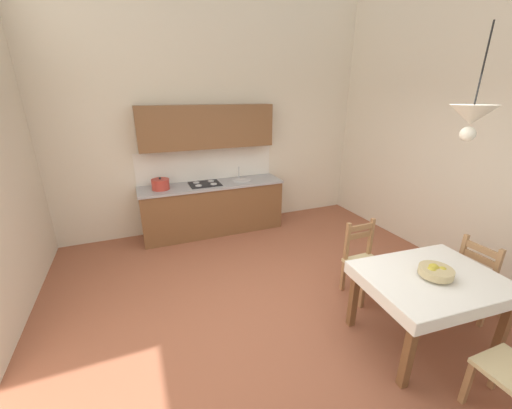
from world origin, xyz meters
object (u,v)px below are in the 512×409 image
object	(u,v)px
dining_chair_kitchen_side	(364,262)
pendant_lamp	(472,116)
kitchen_cabinetry	(211,185)
dining_table	(429,287)
fruit_bowl	(436,271)
dining_chair_window_side	(481,279)

from	to	relation	value
dining_chair_kitchen_side	pendant_lamp	world-z (taller)	pendant_lamp
kitchen_cabinetry	dining_table	xyz separation A→B (m)	(1.27, -3.38, -0.23)
fruit_bowl	pendant_lamp	bearing A→B (deg)	-147.02
dining_chair_window_side	pendant_lamp	size ratio (longest dim) A/B	1.16
fruit_bowl	dining_chair_kitchen_side	bearing A→B (deg)	91.80
dining_chair_window_side	dining_table	bearing A→B (deg)	-176.10
dining_table	dining_chair_window_side	xyz separation A→B (m)	(0.91, 0.06, -0.18)
kitchen_cabinetry	dining_table	world-z (taller)	kitchen_cabinetry
kitchen_cabinetry	pendant_lamp	xyz separation A→B (m)	(1.15, -3.49, 1.36)
dining_chair_window_side	dining_chair_kitchen_side	bearing A→B (deg)	140.18
kitchen_cabinetry	dining_chair_window_side	distance (m)	4.00
dining_table	fruit_bowl	bearing A→B (deg)	-92.80
dining_chair_kitchen_side	dining_table	bearing A→B (deg)	-88.07
dining_chair_kitchen_side	fruit_bowl	bearing A→B (deg)	-88.20
dining_table	dining_chair_kitchen_side	distance (m)	0.86
dining_chair_kitchen_side	fruit_bowl	size ratio (longest dim) A/B	3.10
dining_chair_kitchen_side	pendant_lamp	xyz separation A→B (m)	(-0.09, -0.95, 1.77)
kitchen_cabinetry	dining_chair_window_side	xyz separation A→B (m)	(2.18, -3.32, -0.41)
kitchen_cabinetry	dining_chair_kitchen_side	xyz separation A→B (m)	(1.24, -2.54, -0.41)
pendant_lamp	kitchen_cabinetry	bearing A→B (deg)	108.31
dining_chair_window_side	pendant_lamp	bearing A→B (deg)	-171.02
fruit_bowl	dining_table	bearing A→B (deg)	87.20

